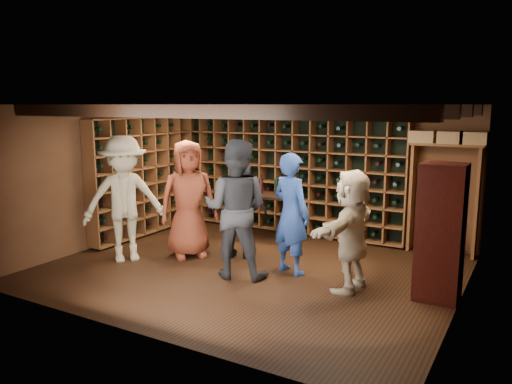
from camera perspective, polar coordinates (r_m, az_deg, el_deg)
The scene contains 13 objects.
ground at distance 7.76m, azimuth -0.75°, elevation -8.81°, with size 6.00×6.00×0.00m, color black.
room_shell at distance 7.40m, azimuth -0.59°, elevation 9.35°, with size 6.00×6.00×6.00m.
wine_rack_back at distance 9.75m, azimuth 3.53°, elevation 2.00°, with size 4.65×0.30×2.20m.
wine_rack_left at distance 9.81m, azimuth -12.66°, elevation 1.82°, with size 0.30×2.65×2.20m.
crate_shelf at distance 8.80m, azimuth 20.95°, elevation 3.24°, with size 1.20×0.32×2.07m.
display_cabinet at distance 6.81m, azimuth 20.29°, elevation -4.63°, with size 0.55×0.50×1.75m.
man_blue_shirt at distance 7.40m, azimuth 4.04°, elevation -2.49°, with size 0.66×0.43×1.81m, color navy.
man_grey_suit at distance 7.23m, azimuth -2.31°, elevation -1.95°, with size 0.98×0.76×2.01m, color black.
guest_red_floral at distance 8.26m, azimuth -7.74°, elevation -0.81°, with size 0.95×0.62×1.93m, color maroon.
guest_woman_black at distance 8.16m, azimuth -1.90°, elevation -2.25°, with size 0.91×0.38×1.55m, color black.
guest_khaki at distance 8.23m, azimuth -14.82°, elevation -0.80°, with size 1.30×0.75×2.02m, color gray.
guest_beige at distance 6.85m, azimuth 10.83°, elevation -4.32°, with size 1.54×0.49×1.66m, color tan.
tasting_table at distance 9.15m, azimuth 0.77°, elevation -0.86°, with size 1.26×0.80×1.16m.
Camera 1 is at (3.74, -6.33, 2.50)m, focal length 35.00 mm.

